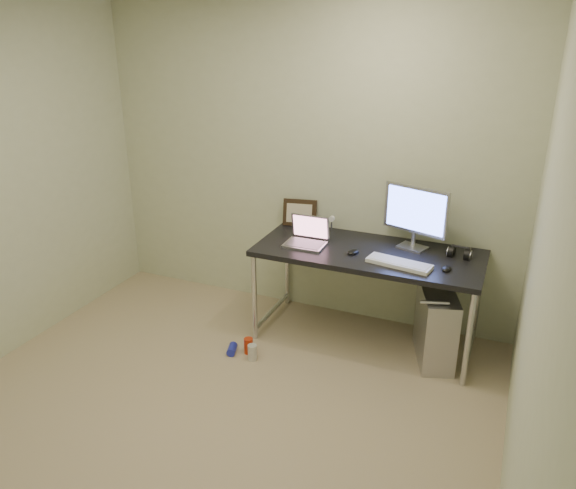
{
  "coord_description": "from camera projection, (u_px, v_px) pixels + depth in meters",
  "views": [
    {
      "loc": [
        1.6,
        -2.37,
        2.33
      ],
      "look_at": [
        0.16,
        1.04,
        0.85
      ],
      "focal_mm": 35.0,
      "sensor_mm": 36.0,
      "label": 1
    }
  ],
  "objects": [
    {
      "name": "laptop",
      "position": [
        307.0,
        238.0,
        4.26
      ],
      "size": [
        0.3,
        0.25,
        0.21
      ],
      "rotation": [
        0.0,
        0.0,
        0.01
      ],
      "color": "#B5B5BD",
      "rests_on": "desk"
    },
    {
      "name": "headphones",
      "position": [
        460.0,
        253.0,
        4.02
      ],
      "size": [
        0.17,
        0.1,
        0.11
      ],
      "rotation": [
        0.0,
        0.0,
        -0.13
      ],
      "color": "black",
      "rests_on": "desk"
    },
    {
      "name": "can_blue",
      "position": [
        232.0,
        349.0,
        4.22
      ],
      "size": [
        0.1,
        0.13,
        0.06
      ],
      "primitive_type": "cylinder",
      "rotation": [
        1.57,
        0.0,
        0.3
      ],
      "color": "#222BC3",
      "rests_on": "ground"
    },
    {
      "name": "picture_frame",
      "position": [
        300.0,
        213.0,
        4.61
      ],
      "size": [
        0.29,
        0.13,
        0.22
      ],
      "primitive_type": "cube",
      "rotation": [
        -0.21,
        0.0,
        0.19
      ],
      "color": "black",
      "rests_on": "desk"
    },
    {
      "name": "cable_a",
      "position": [
        439.0,
        287.0,
        4.36
      ],
      "size": [
        0.01,
        0.16,
        0.69
      ],
      "primitive_type": "cylinder",
      "rotation": [
        0.21,
        0.0,
        0.0
      ],
      "color": "black",
      "rests_on": "ground"
    },
    {
      "name": "floor",
      "position": [
        199.0,
        425.0,
        3.47
      ],
      "size": [
        3.5,
        3.5,
        0.0
      ],
      "primitive_type": "plane",
      "color": "tan",
      "rests_on": "ground"
    },
    {
      "name": "mouse_left",
      "position": [
        353.0,
        251.0,
        4.09
      ],
      "size": [
        0.1,
        0.13,
        0.04
      ],
      "primitive_type": "ellipsoid",
      "rotation": [
        0.0,
        0.0,
        -0.35
      ],
      "color": "black",
      "rests_on": "desk"
    },
    {
      "name": "webcam",
      "position": [
        332.0,
        220.0,
        4.48
      ],
      "size": [
        0.04,
        0.03,
        0.13
      ],
      "rotation": [
        0.0,
        0.0,
        -0.02
      ],
      "color": "silver",
      "rests_on": "desk"
    },
    {
      "name": "tower_computer",
      "position": [
        436.0,
        325.0,
        4.07
      ],
      "size": [
        0.38,
        0.57,
        0.58
      ],
      "rotation": [
        0.0,
        0.0,
        0.32
      ],
      "color": "#BAB9BE",
      "rests_on": "ground"
    },
    {
      "name": "wall_right",
      "position": [
        538.0,
        295.0,
        2.38
      ],
      "size": [
        0.02,
        3.5,
        2.5
      ],
      "primitive_type": "cube",
      "color": "beige",
      "rests_on": "ground"
    },
    {
      "name": "can_red",
      "position": [
        249.0,
        346.0,
        4.21
      ],
      "size": [
        0.08,
        0.08,
        0.12
      ],
      "primitive_type": "cylinder",
      "rotation": [
        0.0,
        0.0,
        -0.25
      ],
      "color": "red",
      "rests_on": "ground"
    },
    {
      "name": "keyboard",
      "position": [
        399.0,
        263.0,
        3.89
      ],
      "size": [
        0.47,
        0.22,
        0.03
      ],
      "primitive_type": "cube",
      "rotation": [
        0.0,
        0.0,
        -0.17
      ],
      "color": "white",
      "rests_on": "desk"
    },
    {
      "name": "desk",
      "position": [
        368.0,
        260.0,
        4.17
      ],
      "size": [
        1.66,
        0.73,
        0.75
      ],
      "color": "black",
      "rests_on": "ground"
    },
    {
      "name": "mouse_right",
      "position": [
        447.0,
        268.0,
        3.82
      ],
      "size": [
        0.07,
        0.1,
        0.03
      ],
      "primitive_type": "ellipsoid",
      "rotation": [
        0.0,
        0.0,
        -0.05
      ],
      "color": "black",
      "rests_on": "desk"
    },
    {
      "name": "can_white",
      "position": [
        252.0,
        352.0,
        4.13
      ],
      "size": [
        0.09,
        0.09,
        0.12
      ],
      "primitive_type": "cylinder",
      "rotation": [
        0.0,
        0.0,
        -0.48
      ],
      "color": "silver",
      "rests_on": "ground"
    },
    {
      "name": "monitor",
      "position": [
        415.0,
        213.0,
        4.09
      ],
      "size": [
        0.49,
        0.2,
        0.47
      ],
      "rotation": [
        0.0,
        0.0,
        -0.31
      ],
      "color": "#B5B5BD",
      "rests_on": "desk"
    },
    {
      "name": "cable_b",
      "position": [
        450.0,
        293.0,
        4.32
      ],
      "size": [
        0.02,
        0.11,
        0.71
      ],
      "primitive_type": "cylinder",
      "rotation": [
        0.14,
        0.0,
        0.09
      ],
      "color": "black",
      "rests_on": "ground"
    },
    {
      "name": "wall_back",
      "position": [
        304.0,
        165.0,
        4.51
      ],
      "size": [
        3.5,
        0.02,
        2.5
      ],
      "primitive_type": "cube",
      "color": "beige",
      "rests_on": "ground"
    }
  ]
}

